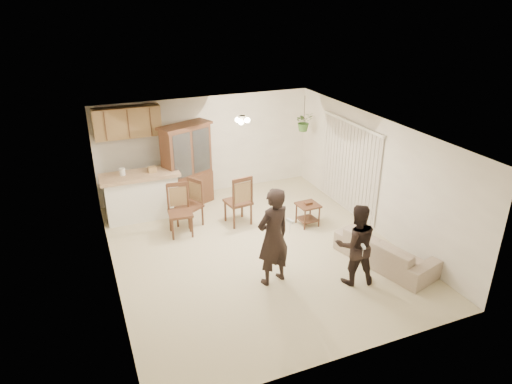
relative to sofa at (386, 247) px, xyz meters
name	(u,v)px	position (x,y,z in m)	size (l,w,h in m)	color
floor	(255,250)	(-2.12, 1.41, -0.37)	(6.50, 6.50, 0.00)	beige
ceiling	(255,131)	(-2.12, 1.41, 2.13)	(5.50, 6.50, 0.02)	white
wall_back	(207,146)	(-2.12, 4.66, 0.88)	(5.50, 0.02, 2.50)	white
wall_front	(347,286)	(-2.12, -1.84, 0.88)	(5.50, 0.02, 2.50)	white
wall_left	(107,219)	(-4.87, 1.41, 0.88)	(0.02, 6.50, 2.50)	white
wall_right	(374,174)	(0.63, 1.41, 0.88)	(0.02, 6.50, 2.50)	white
breakfast_bar	(142,198)	(-3.97, 3.76, 0.13)	(1.60, 0.55, 1.00)	white
bar_top	(139,175)	(-3.97, 3.76, 0.68)	(1.75, 0.70, 0.08)	tan
upper_cabinets	(127,122)	(-4.02, 4.48, 1.73)	(1.50, 0.34, 0.70)	olive
vertical_blinds	(348,167)	(0.59, 2.31, 0.73)	(0.06, 2.30, 2.10)	beige
ceiling_fixture	(242,120)	(-1.92, 2.61, 2.03)	(0.36, 0.36, 0.20)	#FFEEBF
hanging_plant	(304,122)	(0.18, 3.81, 1.48)	(0.43, 0.37, 0.48)	#355923
plant_cord	(304,109)	(0.18, 3.81, 1.81)	(0.01, 0.01, 0.65)	black
sofa	(386,247)	(0.00, 0.00, 0.00)	(1.87, 0.73, 0.73)	#BFB69D
adult	(273,238)	(-2.24, 0.27, 0.53)	(0.66, 0.43, 1.80)	black
child	(355,249)	(-0.90, -0.28, 0.31)	(0.66, 0.51, 1.35)	black
china_hutch	(187,166)	(-2.80, 4.03, 0.64)	(1.38, 0.97, 2.03)	#3E2516
side_table	(308,214)	(-0.62, 1.98, -0.10)	(0.49, 0.49, 0.56)	#3E2516
chair_bar	(181,221)	(-3.34, 2.63, -0.05)	(0.54, 0.54, 1.12)	#3E2516
chair_hutch_left	(190,214)	(-3.07, 2.92, -0.06)	(0.65, 0.65, 1.08)	#3E2516
chair_hutch_right	(238,209)	(-2.02, 2.66, -0.03)	(0.59, 0.59, 1.18)	#3E2516
controller_adult	(290,221)	(-2.13, -0.14, 1.04)	(0.05, 0.16, 0.05)	white
controller_child	(363,246)	(-0.99, -0.62, 0.57)	(0.04, 0.13, 0.04)	white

